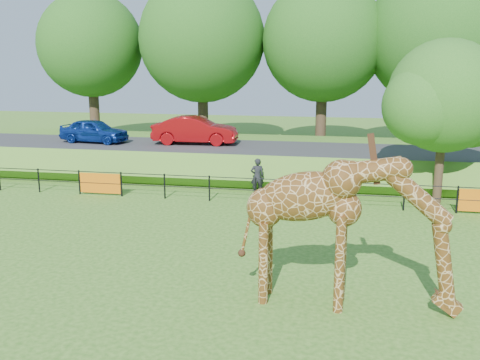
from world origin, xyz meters
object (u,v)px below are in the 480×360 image
Objects in this scene: tree_east at (447,100)px; visitor at (257,176)px; car_red at (195,130)px; car_blue at (94,131)px; giraffe at (349,232)px.

visitor is at bearing -179.01° from tree_east.
car_red is at bearing -64.88° from visitor.
car_red is at bearing -77.51° from car_blue.
car_blue is 2.33× the size of visitor.
giraffe reaches higher than car_blue.
car_red is 2.79× the size of visitor.
tree_east is (17.72, -4.35, 2.21)m from car_blue.
car_red reaches higher than visitor.
giraffe is 20.55m from car_blue.
giraffe is 1.37× the size of car_blue.
visitor is at bearing -143.16° from car_red.
tree_east is (12.04, -4.88, 2.11)m from car_red.
visitor is (4.27, -5.01, -1.35)m from car_red.
giraffe is 11.71m from tree_east.
visitor is at bearing 113.06° from giraffe.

